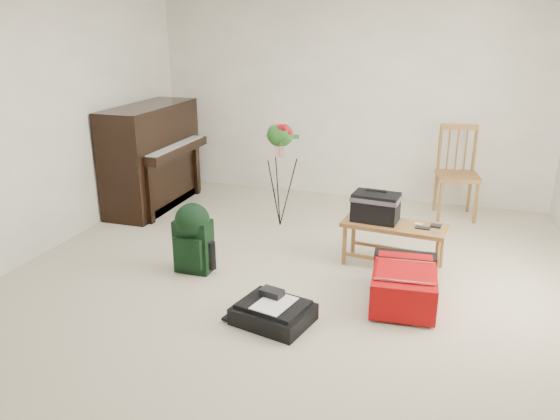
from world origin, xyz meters
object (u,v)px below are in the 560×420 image
(black_duffel, at_px, (273,312))
(green_backpack, at_px, (193,235))
(bench, at_px, (381,213))
(red_suitcase, at_px, (404,282))
(flower_stand, at_px, (280,175))
(piano, at_px, (153,159))
(dining_chair, at_px, (458,173))

(black_duffel, distance_m, green_backpack, 1.20)
(bench, bearing_deg, red_suitcase, -59.64)
(flower_stand, bearing_deg, bench, -34.56)
(piano, bearing_deg, green_backpack, -50.68)
(black_duffel, bearing_deg, flower_stand, 119.98)
(piano, bearing_deg, bench, -17.74)
(red_suitcase, xyz_separation_m, flower_stand, (-1.51, 1.38, 0.42))
(piano, distance_m, dining_chair, 3.65)
(red_suitcase, relative_size, flower_stand, 0.65)
(dining_chair, relative_size, black_duffel, 1.66)
(bench, height_order, flower_stand, flower_stand)
(piano, distance_m, black_duffel, 3.25)
(black_duffel, xyz_separation_m, green_backpack, (-0.98, 0.65, 0.27))
(bench, height_order, red_suitcase, bench)
(red_suitcase, bearing_deg, black_duffel, -148.98)
(black_duffel, height_order, green_backpack, green_backpack)
(piano, relative_size, flower_stand, 1.25)
(black_duffel, relative_size, flower_stand, 0.53)
(piano, xyz_separation_m, flower_stand, (1.70, -0.21, -0.01))
(black_duffel, relative_size, green_backpack, 0.98)
(bench, relative_size, dining_chair, 0.92)
(green_backpack, distance_m, flower_stand, 1.46)
(dining_chair, height_order, red_suitcase, dining_chair)
(dining_chair, distance_m, black_duffel, 3.26)
(black_duffel, distance_m, flower_stand, 2.18)
(dining_chair, distance_m, flower_stand, 2.09)
(dining_chair, relative_size, flower_stand, 0.89)
(dining_chair, height_order, black_duffel, dining_chair)
(dining_chair, bearing_deg, piano, -178.27)
(red_suitcase, bearing_deg, green_backpack, 175.84)
(bench, height_order, green_backpack, bench)
(bench, xyz_separation_m, dining_chair, (0.66, 1.65, 0.01))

